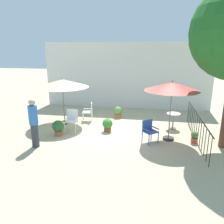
{
  "coord_description": "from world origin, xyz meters",
  "views": [
    {
      "loc": [
        1.57,
        -8.71,
        3.46
      ],
      "look_at": [
        0.0,
        -0.05,
        0.97
      ],
      "focal_mm": 35.6,
      "sensor_mm": 36.0,
      "label": 1
    }
  ],
  "objects": [
    {
      "name": "patio_chair_1",
      "position": [
        -1.78,
        -0.01,
        0.56
      ],
      "size": [
        0.52,
        0.45,
        0.97
      ],
      "color": "silver",
      "rests_on": "ground"
    },
    {
      "name": "potted_plant_1",
      "position": [
        -0.25,
        0.22,
        0.32
      ],
      "size": [
        0.45,
        0.45,
        0.58
      ],
      "color": "brown",
      "rests_on": "ground"
    },
    {
      "name": "patio_chair_2",
      "position": [
        -1.44,
        1.52,
        0.53
      ],
      "size": [
        0.56,
        0.54,
        0.92
      ],
      "color": "white",
      "rests_on": "ground"
    },
    {
      "name": "potted_plant_2",
      "position": [
        3.26,
        -0.39,
        0.25
      ],
      "size": [
        0.28,
        0.28,
        0.47
      ],
      "color": "#BE523C",
      "rests_on": "ground"
    },
    {
      "name": "standing_person",
      "position": [
        -2.53,
        -1.8,
        0.93
      ],
      "size": [
        0.38,
        0.38,
        1.79
      ],
      "color": "#33333D",
      "rests_on": "ground"
    },
    {
      "name": "patio_chair_0",
      "position": [
        1.55,
        -0.6,
        0.5
      ],
      "size": [
        0.66,
        0.65,
        0.86
      ],
      "color": "#2C4D9C",
      "rests_on": "ground"
    },
    {
      "name": "cafe_table_0",
      "position": [
        2.58,
        1.1,
        0.49
      ],
      "size": [
        0.61,
        0.61,
        0.71
      ],
      "color": "silver",
      "rests_on": "ground"
    },
    {
      "name": "villa_facade",
      "position": [
        0.0,
        4.54,
        1.94
      ],
      "size": [
        9.89,
        0.3,
        3.87
      ],
      "primitive_type": "cube",
      "color": "silver",
      "rests_on": "ground"
    },
    {
      "name": "potted_plant_3",
      "position": [
        -2.15,
        -0.61,
        0.37
      ],
      "size": [
        0.49,
        0.5,
        0.65
      ],
      "color": "#A85A31",
      "rests_on": "ground"
    },
    {
      "name": "potted_plant_0",
      "position": [
        -0.12,
        2.34,
        0.3
      ],
      "size": [
        0.43,
        0.43,
        0.58
      ],
      "color": "#CE623B",
      "rests_on": "ground"
    },
    {
      "name": "terrace_railing",
      "position": [
        3.39,
        -0.0,
        0.68
      ],
      "size": [
        0.03,
        4.87,
        1.01
      ],
      "color": "black",
      "rests_on": "ground"
    },
    {
      "name": "ground_plane",
      "position": [
        0.0,
        0.0,
        0.0
      ],
      "size": [
        60.0,
        60.0,
        0.0
      ],
      "primitive_type": "plane",
      "color": "tan"
    },
    {
      "name": "patio_umbrella_1",
      "position": [
        -2.51,
        0.93,
        1.94
      ],
      "size": [
        2.44,
        2.44,
        2.19
      ],
      "color": "#2D2D2D",
      "rests_on": "ground"
    },
    {
      "name": "patio_umbrella_0",
      "position": [
        2.31,
        -0.23,
        2.1
      ],
      "size": [
        2.05,
        2.05,
        2.34
      ],
      "color": "#2D2D2D",
      "rests_on": "ground"
    }
  ]
}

